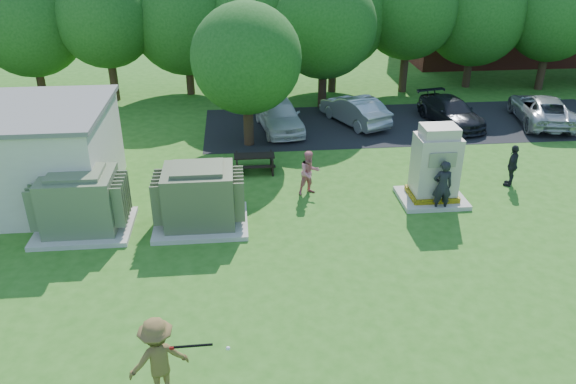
{
  "coord_description": "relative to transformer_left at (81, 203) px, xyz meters",
  "views": [
    {
      "loc": [
        -1.51,
        -11.67,
        9.12
      ],
      "look_at": [
        0.0,
        4.0,
        1.3
      ],
      "focal_mm": 35.0,
      "sensor_mm": 36.0,
      "label": 1
    }
  ],
  "objects": [
    {
      "name": "car_silver_b",
      "position": [
        19.67,
        8.52,
        -0.29
      ],
      "size": [
        3.16,
        5.22,
        1.36
      ],
      "primitive_type": "imported",
      "rotation": [
        0.0,
        0.0,
        2.94
      ],
      "color": "#B2B2B7",
      "rests_on": "ground"
    },
    {
      "name": "batter",
      "position": [
        3.19,
        -7.2,
        -0.01
      ],
      "size": [
        1.41,
        1.08,
        1.93
      ],
      "primitive_type": "imported",
      "rotation": [
        0.0,
        0.0,
        3.47
      ],
      "color": "brown",
      "rests_on": "ground"
    },
    {
      "name": "car_white",
      "position": [
        6.98,
        8.77,
        -0.23
      ],
      "size": [
        2.32,
        4.55,
        1.48
      ],
      "primitive_type": "imported",
      "rotation": [
        0.0,
        0.0,
        0.13
      ],
      "color": "silver",
      "rests_on": "ground"
    },
    {
      "name": "person_by_generator",
      "position": [
        11.78,
        0.21,
        -0.06
      ],
      "size": [
        0.69,
        0.47,
        1.83
      ],
      "primitive_type": "imported",
      "rotation": [
        0.0,
        0.0,
        3.09
      ],
      "color": "black",
      "rests_on": "ground"
    },
    {
      "name": "parking_strip",
      "position": [
        13.5,
        9.0,
        -0.96
      ],
      "size": [
        20.0,
        6.0,
        0.01
      ],
      "primitive_type": "cube",
      "color": "#232326",
      "rests_on": "ground"
    },
    {
      "name": "tree_row",
      "position": [
        8.25,
        14.0,
        3.18
      ],
      "size": [
        41.3,
        13.3,
        7.3
      ],
      "color": "#47301E",
      "rests_on": "ground"
    },
    {
      "name": "person_walking_right",
      "position": [
        15.06,
        1.91,
        -0.17
      ],
      "size": [
        0.87,
        0.98,
        1.6
      ],
      "primitive_type": "imported",
      "rotation": [
        0.0,
        0.0,
        4.08
      ],
      "color": "#232428",
      "rests_on": "ground"
    },
    {
      "name": "picnic_table",
      "position": [
        5.62,
        4.1,
        -0.55
      ],
      "size": [
        1.58,
        1.19,
        0.68
      ],
      "color": "black",
      "rests_on": "ground"
    },
    {
      "name": "ground",
      "position": [
        6.5,
        -4.5,
        -0.97
      ],
      "size": [
        120.0,
        120.0,
        0.0
      ],
      "primitive_type": "plane",
      "color": "#2D6619",
      "rests_on": "ground"
    },
    {
      "name": "car_silver_a",
      "position": [
        10.66,
        9.29,
        -0.29
      ],
      "size": [
        2.98,
        4.36,
        1.36
      ],
      "primitive_type": "imported",
      "rotation": [
        0.0,
        0.0,
        3.56
      ],
      "color": "#AFB0B4",
      "rests_on": "ground"
    },
    {
      "name": "transformer_left",
      "position": [
        0.0,
        0.0,
        0.0
      ],
      "size": [
        3.0,
        2.4,
        2.07
      ],
      "color": "beige",
      "rests_on": "ground"
    },
    {
      "name": "batting_equipment",
      "position": [
        3.91,
        -7.27,
        0.29
      ],
      "size": [
        1.36,
        0.24,
        0.09
      ],
      "color": "black",
      "rests_on": "ground"
    },
    {
      "name": "transformer_right",
      "position": [
        3.7,
        0.0,
        0.0
      ],
      "size": [
        3.0,
        2.4,
        2.07
      ],
      "color": "beige",
      "rests_on": "ground"
    },
    {
      "name": "car_dark",
      "position": [
        15.23,
        8.71,
        -0.35
      ],
      "size": [
        2.55,
        4.55,
        1.25
      ],
      "primitive_type": "imported",
      "rotation": [
        0.0,
        0.0,
        0.2
      ],
      "color": "black",
      "rests_on": "ground"
    },
    {
      "name": "person_at_picnic",
      "position": [
        7.5,
        1.92,
        -0.15
      ],
      "size": [
        0.96,
        0.85,
        1.64
      ],
      "primitive_type": "imported",
      "rotation": [
        0.0,
        0.0,
        0.34
      ],
      "color": "#D36F7A",
      "rests_on": "ground"
    },
    {
      "name": "generator_cabinet",
      "position": [
        11.75,
        0.98,
        0.24
      ],
      "size": [
        2.28,
        1.86,
        2.78
      ],
      "color": "beige",
      "rests_on": "ground"
    }
  ]
}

